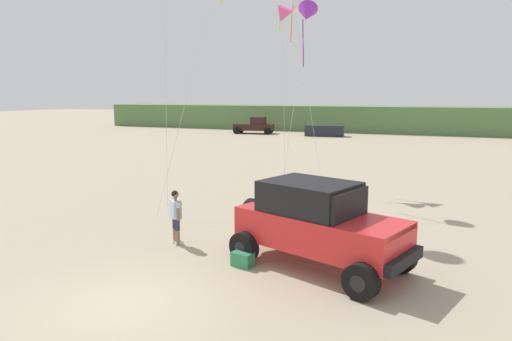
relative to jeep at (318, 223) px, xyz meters
name	(u,v)px	position (x,y,z in m)	size (l,w,h in m)	color
ground_plane	(125,304)	(-3.31, -3.72, -1.20)	(220.00, 220.00, 0.00)	tan
dune_ridge	(440,120)	(2.66, 47.05, 0.37)	(90.00, 6.99, 3.14)	#567A47
jeep	(318,223)	(0.00, 0.00, 0.00)	(5.01, 3.63, 2.26)	red
person_watching	(176,214)	(-4.44, 0.19, -0.26)	(0.51, 0.46, 1.67)	#8C664C
cooler_box	(243,259)	(-1.84, -0.71, -1.01)	(0.56, 0.36, 0.38)	#2D7F51
distant_pickup	(255,126)	(-17.64, 38.57, -0.26)	(4.84, 3.04, 1.98)	black
distant_sedan	(325,131)	(-9.13, 38.18, -0.60)	(4.20, 1.70, 1.20)	#1E232D
kite_purple_stunt	(307,14)	(-2.82, 8.42, 6.71)	(1.17, 5.33, 8.53)	purple
kite_green_box	(283,15)	(-4.83, 11.08, 7.21)	(1.50, 2.58, 8.92)	#E04C93
kite_pink_ribbon	(294,9)	(-4.38, 11.57, 7.54)	(3.52, 5.07, 9.32)	white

